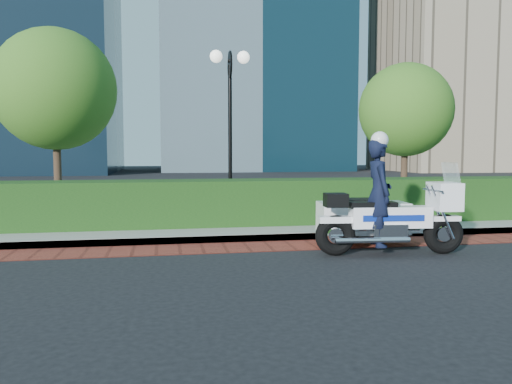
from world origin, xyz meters
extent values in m
plane|color=black|center=(0.00, 0.00, 0.00)|extent=(120.00, 120.00, 0.00)
cube|color=maroon|center=(0.00, 1.50, 0.01)|extent=(60.00, 1.00, 0.01)
cube|color=gray|center=(0.00, 6.00, 0.07)|extent=(60.00, 8.00, 0.15)
cube|color=black|center=(0.00, 3.60, 0.65)|extent=(18.00, 1.20, 1.00)
cylinder|color=black|center=(1.00, 5.20, 0.30)|extent=(0.30, 0.30, 0.30)
cylinder|color=black|center=(1.00, 5.20, 2.15)|extent=(0.10, 0.10, 3.70)
cylinder|color=black|center=(1.00, 5.20, 4.00)|extent=(0.04, 0.70, 0.70)
sphere|color=white|center=(0.65, 5.20, 4.20)|extent=(0.32, 0.32, 0.32)
sphere|color=white|center=(1.35, 5.20, 4.20)|extent=(0.32, 0.32, 0.32)
cylinder|color=#332319|center=(-3.50, 6.50, 1.23)|extent=(0.20, 0.20, 2.17)
sphere|color=#346A1A|center=(-3.50, 6.50, 3.44)|extent=(3.20, 3.20, 3.20)
cylinder|color=#332319|center=(6.50, 6.50, 1.11)|extent=(0.20, 0.20, 1.92)
sphere|color=#346A1A|center=(6.50, 6.50, 3.05)|extent=(2.80, 2.80, 2.80)
cube|color=gray|center=(28.00, 38.00, 14.00)|extent=(14.00, 12.00, 28.00)
torus|color=black|center=(2.20, 0.47, 0.35)|extent=(0.72, 0.28, 0.70)
torus|color=black|center=(4.11, 0.29, 0.35)|extent=(0.72, 0.28, 0.70)
cube|color=white|center=(3.16, 0.38, 0.66)|extent=(1.41, 0.48, 0.36)
cube|color=silver|center=(3.10, 0.39, 0.41)|extent=(0.63, 0.48, 0.30)
cube|color=white|center=(4.11, 0.29, 1.01)|extent=(0.48, 0.63, 0.48)
cube|color=silver|center=(4.22, 0.28, 1.39)|extent=(0.18, 0.54, 0.43)
cube|color=black|center=(2.84, 0.41, 0.88)|extent=(0.83, 0.40, 0.11)
cube|color=black|center=(2.20, 0.47, 0.96)|extent=(0.41, 0.38, 0.23)
cube|color=white|center=(3.03, 1.30, 0.53)|extent=(1.72, 0.91, 0.59)
cube|color=black|center=(2.93, 1.31, 0.85)|extent=(0.80, 0.60, 0.09)
torus|color=black|center=(2.98, 1.82, 0.27)|extent=(0.55, 0.22, 0.53)
imported|color=black|center=(2.94, 0.40, 1.08)|extent=(0.50, 0.71, 1.84)
sphere|color=white|center=(2.94, 0.40, 1.98)|extent=(0.30, 0.30, 0.30)
camera|label=1|loc=(-0.66, -7.61, 1.77)|focal=35.00mm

